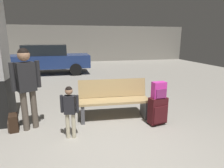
% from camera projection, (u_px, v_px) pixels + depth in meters
% --- Properties ---
extents(ground_plane, '(18.00, 18.00, 0.10)m').
position_uv_depth(ground_plane, '(91.00, 91.00, 6.84)').
color(ground_plane, gray).
extents(garage_back_wall, '(18.00, 0.12, 2.80)m').
position_uv_depth(garage_back_wall, '(78.00, 44.00, 14.90)').
color(garage_back_wall, gray).
rests_on(garage_back_wall, ground_plane).
extents(bench, '(1.63, 0.61, 0.89)m').
position_uv_depth(bench, '(114.00, 100.00, 4.35)').
color(bench, tan).
rests_on(bench, ground_plane).
extents(suitcase, '(0.41, 0.29, 0.60)m').
position_uv_depth(suitcase, '(158.00, 111.00, 4.01)').
color(suitcase, '#471419').
rests_on(suitcase, ground_plane).
extents(backpack_bright, '(0.29, 0.21, 0.34)m').
position_uv_depth(backpack_bright, '(159.00, 90.00, 3.91)').
color(backpack_bright, '#D833A5').
rests_on(backpack_bright, suitcase).
extents(child, '(0.33, 0.23, 0.99)m').
position_uv_depth(child, '(70.00, 107.00, 3.41)').
color(child, beige).
rests_on(child, ground_plane).
extents(adult, '(0.50, 0.33, 1.64)m').
position_uv_depth(adult, '(26.00, 81.00, 3.67)').
color(adult, brown).
rests_on(adult, ground_plane).
extents(backpack_dark_floor, '(0.24, 0.31, 0.34)m').
position_uv_depth(backpack_dark_floor, '(13.00, 123.00, 3.78)').
color(backpack_dark_floor, black).
rests_on(backpack_dark_floor, ground_plane).
extents(parked_car_far, '(4.13, 1.86, 1.51)m').
position_uv_depth(parked_car_far, '(48.00, 58.00, 9.81)').
color(parked_car_far, navy).
rests_on(parked_car_far, ground_plane).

